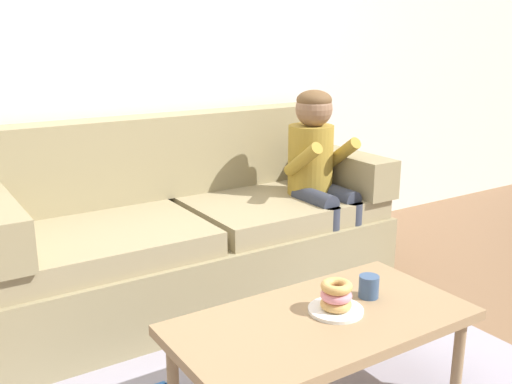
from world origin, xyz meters
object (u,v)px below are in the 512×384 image
donut (336,304)px  couch (188,234)px  mug (369,286)px  person_child (319,167)px  coffee_table (322,327)px

donut → couch: bearing=91.4°
mug → person_child: bearing=62.1°
couch → mug: size_ratio=24.05×
mug → donut: bearing=-171.8°
person_child → mug: size_ratio=12.24×
couch → coffee_table: bearing=-92.0°
person_child → coffee_table: bearing=-127.8°
donut → mug: bearing=8.2°
coffee_table → person_child: person_child is taller
person_child → mug: person_child is taller
coffee_table → mug: mug is taller
couch → donut: size_ratio=18.04×
coffee_table → person_child: bearing=52.2°
couch → person_child: (0.73, -0.21, 0.32)m
couch → coffee_table: size_ratio=1.92×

